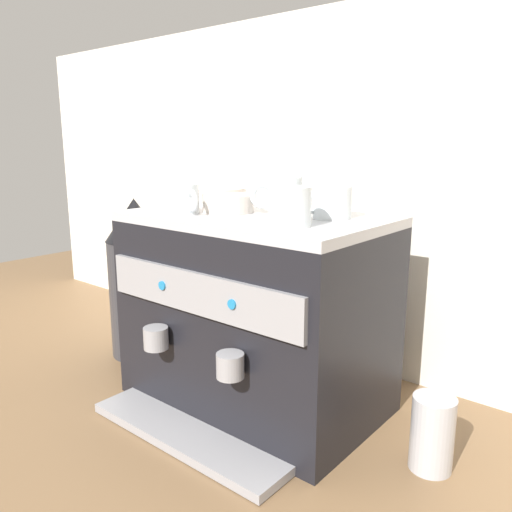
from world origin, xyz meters
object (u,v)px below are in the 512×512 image
ceramic_cup_1 (330,202)px  ceramic_cup_2 (185,199)px  milk_pitcher (432,433)px  ceramic_cup_3 (291,207)px  coffee_grinder (136,278)px  espresso_machine (255,312)px  ceramic_cup_0 (283,195)px  ceramic_bowl_0 (228,204)px  ceramic_bowl_1 (223,197)px

ceramic_cup_1 → ceramic_cup_2: ceramic_cup_1 is taller
ceramic_cup_1 → milk_pitcher: bearing=-8.7°
ceramic_cup_3 → coffee_grinder: size_ratio=0.23×
ceramic_cup_2 → coffee_grinder: 0.43m
espresso_machine → ceramic_cup_2: 0.32m
ceramic_cup_0 → milk_pitcher: size_ratio=0.72×
ceramic_cup_1 → ceramic_bowl_0: bearing=-164.6°
ceramic_cup_1 → coffee_grinder: size_ratio=0.23×
ceramic_cup_0 → ceramic_bowl_1: (-0.22, 0.02, -0.02)m
ceramic_cup_3 → ceramic_bowl_0: 0.25m
ceramic_cup_3 → ceramic_bowl_0: (-0.24, 0.07, -0.02)m
milk_pitcher → ceramic_bowl_0: bearing=-177.3°
ceramic_cup_0 → coffee_grinder: 0.57m
ceramic_bowl_1 → milk_pitcher: ceramic_bowl_1 is taller
espresso_machine → coffee_grinder: coffee_grinder is taller
ceramic_cup_0 → ceramic_bowl_1: size_ratio=0.89×
espresso_machine → milk_pitcher: size_ratio=3.94×
coffee_grinder → ceramic_cup_3: bearing=-7.6°
ceramic_bowl_1 → coffee_grinder: bearing=-163.6°
ceramic_cup_3 → milk_pitcher: ceramic_cup_3 is taller
ceramic_cup_3 → ceramic_bowl_0: ceramic_cup_3 is taller
coffee_grinder → milk_pitcher: bearing=0.8°
espresso_machine → ceramic_cup_0: size_ratio=5.50×
ceramic_cup_0 → ceramic_cup_2: bearing=-138.9°
ceramic_cup_1 → ceramic_cup_3: ceramic_cup_3 is taller
milk_pitcher → ceramic_cup_2: bearing=-169.8°
ceramic_cup_3 → ceramic_bowl_1: size_ratio=0.89×
ceramic_cup_1 → coffee_grinder: bearing=-174.9°
espresso_machine → ceramic_cup_0: bearing=57.1°
ceramic_cup_3 → milk_pitcher: bearing=19.1°
espresso_machine → ceramic_cup_1: bearing=18.1°
ceramic_bowl_0 → ceramic_cup_0: bearing=32.2°
ceramic_cup_3 → ceramic_bowl_1: ceramic_cup_3 is taller
ceramic_cup_1 → milk_pitcher: 0.51m
ceramic_cup_2 → ceramic_bowl_0: ceramic_cup_2 is taller
espresso_machine → ceramic_cup_3: bearing=-27.0°
milk_pitcher → ceramic_cup_0: bearing=173.6°
coffee_grinder → ceramic_bowl_0: bearing=-1.6°
ceramic_cup_2 → ceramic_cup_3: size_ratio=0.92×
ceramic_cup_2 → milk_pitcher: ceramic_cup_2 is taller
ceramic_cup_1 → ceramic_bowl_1: ceramic_cup_1 is taller
ceramic_cup_1 → ceramic_bowl_0: ceramic_cup_1 is taller
espresso_machine → ceramic_cup_3: 0.33m
milk_pitcher → espresso_machine: bearing=-178.4°
ceramic_cup_0 → ceramic_cup_3: ceramic_cup_0 is taller
ceramic_bowl_0 → ceramic_bowl_1: (-0.11, 0.09, 0.00)m
espresso_machine → ceramic_bowl_1: ceramic_bowl_1 is taller
ceramic_cup_0 → ceramic_cup_2: 0.23m
ceramic_cup_2 → milk_pitcher: bearing=10.2°
ceramic_cup_3 → milk_pitcher: size_ratio=0.72×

